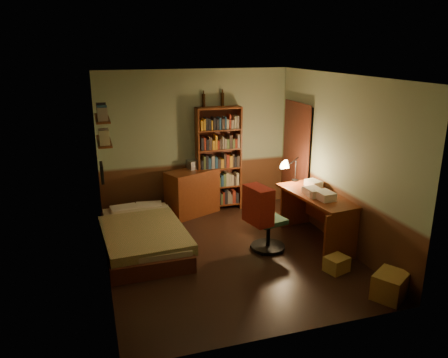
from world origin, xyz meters
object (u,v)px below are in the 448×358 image
object	(u,v)px
bookshelf	(219,160)
mini_stereo	(196,164)
bed	(142,228)
dresser	(192,192)
desk	(316,218)
desk_lamp	(296,164)
cardboard_box_b	(337,264)
office_chair	(269,218)
cardboard_box_a	(390,286)

from	to	relation	value
bookshelf	mini_stereo	bearing A→B (deg)	175.30
bed	mini_stereo	distance (m)	1.81
dresser	bookshelf	world-z (taller)	bookshelf
desk	desk_lamp	size ratio (longest dim) A/B	2.58
desk_lamp	mini_stereo	bearing A→B (deg)	127.28
bookshelf	desk	distance (m)	2.19
desk	bookshelf	bearing A→B (deg)	112.23
mini_stereo	cardboard_box_b	xyz separation A→B (m)	(1.28, -2.83, -0.80)
desk	desk_lamp	bearing A→B (deg)	84.38
office_chair	bookshelf	bearing A→B (deg)	83.53
cardboard_box_b	bookshelf	bearing A→B (deg)	107.03
bed	bookshelf	xyz separation A→B (m)	(1.59, 1.21, 0.66)
mini_stereo	desk_lamp	xyz separation A→B (m)	(1.44, -1.14, 0.17)
desk_lamp	office_chair	xyz separation A→B (m)	(-0.80, -0.76, -0.57)
cardboard_box_b	desk	bearing A→B (deg)	78.92
mini_stereo	bookshelf	size ratio (longest dim) A/B	0.15
desk_lamp	office_chair	bearing A→B (deg)	-150.63
dresser	desk	bearing A→B (deg)	-71.43
bed	bookshelf	size ratio (longest dim) A/B	1.08
desk	office_chair	distance (m)	0.83
mini_stereo	cardboard_box_b	world-z (taller)	mini_stereo
desk_lamp	cardboard_box_a	size ratio (longest dim) A/B	1.34
bookshelf	desk_lamp	world-z (taller)	bookshelf
dresser	desk_lamp	distance (m)	1.97
bed	dresser	xyz separation A→B (m)	(1.06, 1.12, 0.10)
dresser	desk	xyz separation A→B (m)	(1.57, -1.76, -0.02)
bookshelf	cardboard_box_a	size ratio (longest dim) A/B	4.53
mini_stereo	bookshelf	xyz separation A→B (m)	(0.42, -0.04, 0.06)
desk	cardboard_box_b	xyz separation A→B (m)	(-0.19, -0.95, -0.29)
bed	dresser	distance (m)	1.54
bed	mini_stereo	world-z (taller)	mini_stereo
bed	dresser	world-z (taller)	dresser
bed	desk	world-z (taller)	desk
dresser	cardboard_box_a	world-z (taller)	dresser
bookshelf	cardboard_box_a	bearing A→B (deg)	-71.71
mini_stereo	cardboard_box_b	distance (m)	3.21
bookshelf	cardboard_box_b	distance (m)	3.04
mini_stereo	cardboard_box_a	xyz separation A→B (m)	(1.55, -3.60, -0.75)
dresser	cardboard_box_b	world-z (taller)	dresser
cardboard_box_b	dresser	bearing A→B (deg)	117.16
mini_stereo	office_chair	xyz separation A→B (m)	(0.65, -1.91, -0.40)
mini_stereo	desk	size ratio (longest dim) A/B	0.20
desk_lamp	cardboard_box_a	world-z (taller)	desk_lamp
cardboard_box_a	cardboard_box_b	distance (m)	0.82
bed	cardboard_box_a	distance (m)	3.60
bookshelf	cardboard_box_b	xyz separation A→B (m)	(0.85, -2.79, -0.86)
bed	cardboard_box_b	world-z (taller)	bed
cardboard_box_a	cardboard_box_b	size ratio (longest dim) A/B	1.42
bed	desk_lamp	distance (m)	2.72
bookshelf	desk	size ratio (longest dim) A/B	1.31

